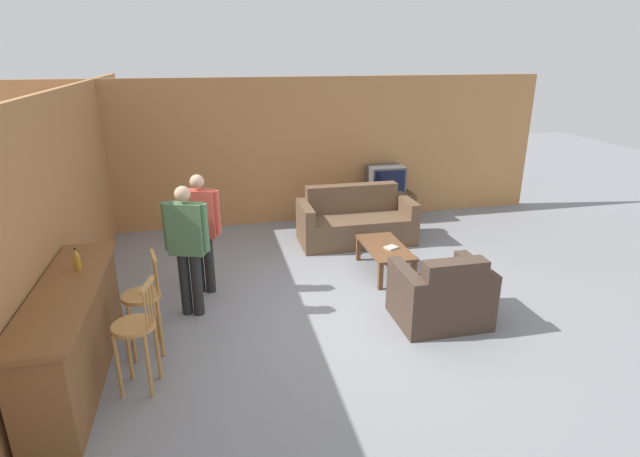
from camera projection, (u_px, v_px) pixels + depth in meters
ground_plane at (350, 316)px, 6.02m from camera, size 24.00×24.00×0.00m
wall_back at (295, 152)px, 8.99m from camera, size 9.40×0.08×2.60m
wall_left at (70, 198)px, 6.15m from camera, size 0.08×8.72×2.60m
bar_counter at (73, 334)px, 4.71m from camera, size 0.55×2.30×0.98m
bar_chair_near at (137, 334)px, 4.55m from camera, size 0.46×0.46×1.10m
bar_chair_mid at (144, 303)px, 5.11m from camera, size 0.46×0.46×1.10m
couch_far at (356, 222)px, 8.28m from camera, size 1.88×0.86×0.91m
armchair_near at (441, 296)px, 5.79m from camera, size 1.03×0.82×0.88m
coffee_table at (385, 250)px, 7.09m from camera, size 0.55×1.09×0.40m
tv_unit at (384, 207)px, 9.36m from camera, size 1.09×0.46×0.50m
tv at (385, 180)px, 9.18m from camera, size 0.64×0.48×0.53m
bottle at (77, 260)px, 4.90m from camera, size 0.07×0.07×0.23m
book_on_table at (391, 247)px, 6.99m from camera, size 0.22×0.20×0.02m
person_by_window at (201, 227)px, 6.34m from camera, size 0.51×0.28×1.59m
person_by_counter at (187, 244)px, 5.77m from camera, size 0.51×0.29×1.60m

